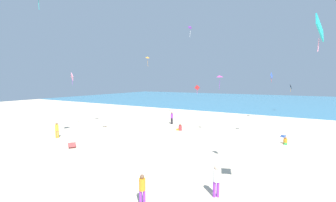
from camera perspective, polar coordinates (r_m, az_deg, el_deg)
name	(u,v)px	position (r m, az deg, el deg)	size (l,w,h in m)	color
ground_plane	(180,133)	(22.81, 3.43, -8.90)	(120.00, 120.00, 0.00)	beige
ocean_water	(245,100)	(68.17, 20.87, 0.34)	(120.00, 60.00, 0.05)	teal
beach_chair_mid_beach	(104,124)	(26.86, -17.52, -6.33)	(0.75, 0.73, 0.59)	white
beach_chair_near_camera	(72,145)	(19.43, -25.48, -11.27)	(0.80, 0.80, 0.52)	#D13D3D
cooler_box	(283,136)	(24.09, 29.84, -8.49)	(0.47, 0.53, 0.29)	#2D56B7
person_0	(142,188)	(10.05, -7.30, -23.11)	(0.41, 0.41, 1.46)	purple
person_1	(285,141)	(21.54, 30.24, -9.81)	(0.34, 0.56, 0.68)	orange
person_2	(57,129)	(23.32, -28.90, -6.96)	(0.44, 0.44, 1.57)	orange
person_3	(172,117)	(27.08, 1.08, -4.59)	(0.37, 0.37, 1.61)	black
person_4	(216,179)	(10.80, 13.51, -20.57)	(0.44, 0.44, 1.61)	purple
person_5	(180,128)	(23.73, 3.37, -7.60)	(0.67, 0.43, 0.80)	red
kite_purple	(191,27)	(31.88, 6.41, 20.05)	(0.86, 0.86, 1.70)	purple
kite_magenta	(220,76)	(21.43, 14.42, 6.73)	(0.66, 0.63, 1.43)	#DB3DA8
kite_black	(291,87)	(43.17, 31.36, 3.49)	(0.33, 0.88, 1.44)	black
kite_red	(197,88)	(31.07, 8.25, 3.72)	(0.87, 0.30, 1.43)	red
kite_teal	(320,28)	(9.13, 36.99, 16.24)	(0.35, 1.02, 1.35)	#1EADAD
kite_blue	(272,76)	(32.83, 27.22, 6.38)	(0.23, 0.92, 1.48)	blue
kite_orange	(148,57)	(37.38, -5.77, 12.14)	(0.75, 0.86, 1.75)	orange
kite_pink	(72,77)	(26.45, -25.48, 6.19)	(0.92, 0.40, 1.46)	pink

